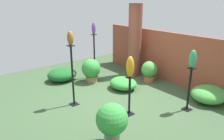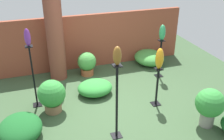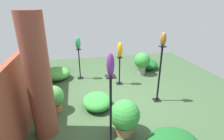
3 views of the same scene
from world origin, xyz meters
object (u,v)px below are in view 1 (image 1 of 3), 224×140
(pedestal_amber, at_px, (129,98))
(potted_plant_near_pillar, at_px, (149,70))
(art_vase_violet, at_px, (94,28))
(potted_plant_mid_right, at_px, (91,69))
(pedestal_jade, at_px, (189,91))
(art_vase_jade, at_px, (193,59))
(pedestal_bronze, at_px, (73,78))
(potted_plant_front_right, at_px, (112,121))
(pedestal_violet, at_px, (94,58))
(brick_pillar, at_px, (135,40))
(art_vase_amber, at_px, (130,67))
(art_vase_bronze, at_px, (70,38))

(pedestal_amber, distance_m, potted_plant_near_pillar, 2.29)
(art_vase_violet, xyz_separation_m, potted_plant_mid_right, (0.33, -0.36, -1.24))
(potted_plant_mid_right, bearing_deg, pedestal_jade, 14.44)
(art_vase_jade, xyz_separation_m, potted_plant_near_pillar, (-1.89, 0.72, -0.91))
(pedestal_bronze, relative_size, potted_plant_mid_right, 2.03)
(potted_plant_front_right, bearing_deg, pedestal_violet, 150.46)
(brick_pillar, xyz_separation_m, potted_plant_near_pillar, (0.79, -0.08, -0.86))
(brick_pillar, height_order, pedestal_jade, brick_pillar)
(pedestal_jade, bearing_deg, pedestal_violet, -172.81)
(art_vase_amber, relative_size, potted_plant_mid_right, 0.63)
(pedestal_violet, bearing_deg, potted_plant_mid_right, -47.42)
(pedestal_violet, distance_m, potted_plant_near_pillar, 1.88)
(art_vase_jade, height_order, art_vase_violet, art_vase_violet)
(brick_pillar, height_order, art_vase_violet, brick_pillar)
(art_vase_amber, distance_m, potted_plant_near_pillar, 2.42)
(art_vase_jade, bearing_deg, art_vase_violet, -172.81)
(art_vase_bronze, xyz_separation_m, art_vase_jade, (1.96, 2.02, -0.43))
(brick_pillar, bearing_deg, potted_plant_mid_right, -102.43)
(pedestal_jade, height_order, pedestal_violet, pedestal_violet)
(art_vase_amber, relative_size, potted_plant_front_right, 0.58)
(pedestal_violet, distance_m, art_vase_amber, 2.80)
(potted_plant_front_right, distance_m, potted_plant_mid_right, 3.31)
(potted_plant_front_right, xyz_separation_m, potted_plant_mid_right, (-2.95, 1.50, -0.08))
(pedestal_jade, xyz_separation_m, potted_plant_front_right, (-0.09, -2.28, 0.01))
(pedestal_violet, xyz_separation_m, art_vase_bronze, (1.39, -1.60, 1.03))
(pedestal_jade, bearing_deg, art_vase_violet, -172.81)
(art_vase_amber, distance_m, potted_plant_mid_right, 2.47)
(pedestal_amber, bearing_deg, potted_plant_front_right, -58.02)
(brick_pillar, xyz_separation_m, art_vase_amber, (1.96, -2.05, -0.06))
(art_vase_amber, relative_size, art_vase_bronze, 1.40)
(pedestal_bronze, height_order, pedestal_jade, pedestal_bronze)
(art_vase_bronze, height_order, art_vase_jade, art_vase_bronze)
(brick_pillar, relative_size, art_vase_violet, 6.43)
(art_vase_bronze, xyz_separation_m, potted_plant_front_right, (1.88, -0.26, -1.21))
(pedestal_amber, bearing_deg, art_vase_violet, 162.51)
(art_vase_amber, height_order, art_vase_jade, art_vase_jade)
(potted_plant_mid_right, relative_size, potted_plant_near_pillar, 1.13)
(potted_plant_front_right, bearing_deg, potted_plant_near_pillar, 121.08)
(pedestal_bronze, relative_size, art_vase_bronze, 4.49)
(art_vase_bronze, height_order, art_vase_violet, art_vase_bronze)
(brick_pillar, xyz_separation_m, potted_plant_front_right, (2.60, -3.07, -0.72))
(pedestal_jade, distance_m, potted_plant_front_right, 2.28)
(pedestal_violet, distance_m, art_vase_violet, 0.98)
(pedestal_amber, xyz_separation_m, art_vase_bronze, (-1.24, -0.77, 1.29))
(brick_pillar, bearing_deg, art_vase_bronze, -75.66)
(art_vase_jade, bearing_deg, pedestal_violet, -172.81)
(potted_plant_near_pillar, bearing_deg, pedestal_violet, -142.16)
(art_vase_bronze, distance_m, potted_plant_near_pillar, 3.05)
(art_vase_violet, bearing_deg, potted_plant_mid_right, -47.42)
(brick_pillar, distance_m, pedestal_jade, 2.89)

